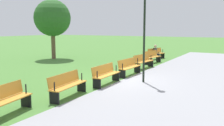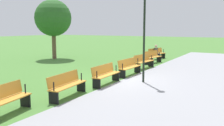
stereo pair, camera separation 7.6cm
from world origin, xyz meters
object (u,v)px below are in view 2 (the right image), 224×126
(bench_5, at_px, (67,84))
(bench_6, at_px, (2,100))
(bench_1, at_px, (152,57))
(person_seated, at_px, (157,52))
(bench_0, at_px, (157,53))
(bench_3, at_px, (129,66))
(bench_2, at_px, (144,61))
(bench_4, at_px, (105,74))
(lamp_post, at_px, (144,20))
(tree_0, at_px, (53,18))

(bench_5, height_order, bench_6, same)
(bench_1, relative_size, person_seated, 1.65)
(bench_0, xyz_separation_m, bench_3, (7.39, 1.04, 0.00))
(bench_3, bearing_deg, bench_2, -173.99)
(bench_1, relative_size, bench_4, 1.02)
(bench_6, bearing_deg, bench_0, 171.96)
(bench_1, xyz_separation_m, bench_4, (7.44, 0.52, 0.00))
(bench_0, distance_m, bench_5, 12.39)
(bench_3, height_order, lamp_post, lamp_post)
(bench_0, xyz_separation_m, bench_2, (4.90, 0.86, 0.00))
(bench_0, distance_m, bench_2, 4.98)
(bench_1, relative_size, lamp_post, 0.47)
(bench_5, bearing_deg, bench_6, -14.03)
(bench_1, distance_m, bench_3, 4.98)
(tree_0, bearing_deg, person_seated, 116.27)
(person_seated, height_order, tree_0, tree_0)
(bench_1, distance_m, bench_2, 2.49)
(bench_0, xyz_separation_m, bench_1, (2.44, 0.52, 0.00))
(bench_5, relative_size, bench_6, 0.99)
(bench_2, distance_m, person_seated, 4.73)
(bench_6, height_order, person_seated, person_seated)
(bench_4, bearing_deg, bench_3, 177.99)
(person_seated, relative_size, tree_0, 0.25)
(bench_1, xyz_separation_m, bench_2, (2.47, 0.35, 0.00))
(tree_0, bearing_deg, lamp_post, 64.99)
(bench_4, height_order, bench_6, same)
(bench_4, xyz_separation_m, bench_5, (2.48, -0.17, 0.00))
(lamp_post, bearing_deg, person_seated, -164.66)
(person_seated, bearing_deg, bench_6, 15.75)
(bench_1, height_order, bench_2, same)
(bench_2, height_order, bench_3, same)
(bench_5, bearing_deg, person_seated, 177.64)
(bench_3, height_order, person_seated, person_seated)
(bench_2, bearing_deg, bench_1, -165.97)
(bench_4, relative_size, tree_0, 0.40)
(bench_2, distance_m, bench_4, 4.98)
(bench_2, relative_size, tree_0, 0.40)
(bench_5, bearing_deg, bench_3, 171.97)
(bench_2, relative_size, bench_4, 1.01)
(bench_4, bearing_deg, bench_6, -8.01)
(bench_3, height_order, bench_6, same)
(bench_1, distance_m, bench_5, 9.93)
(bench_2, xyz_separation_m, person_seated, (-4.66, -0.78, 0.16))
(bench_0, distance_m, bench_1, 2.49)
(tree_0, relative_size, lamp_post, 1.15)
(bench_4, distance_m, person_seated, 9.68)
(bench_6, xyz_separation_m, lamp_post, (-6.20, 1.87, 2.45))
(person_seated, bearing_deg, lamp_post, 29.40)
(bench_1, height_order, bench_5, same)
(bench_6, relative_size, lamp_post, 0.47)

